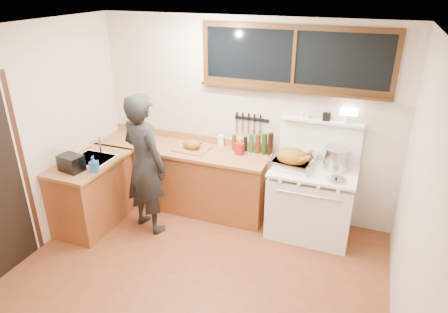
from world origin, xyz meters
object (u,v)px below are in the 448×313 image
at_px(vintage_stove, 311,200).
at_px(roast_turkey, 292,160).
at_px(cutting_board, 192,146).
at_px(man, 145,165).

xyz_separation_m(vintage_stove, roast_turkey, (-0.26, -0.06, 0.54)).
bearing_deg(vintage_stove, cutting_board, 179.60).
bearing_deg(roast_turkey, vintage_stove, 13.21).
height_order(vintage_stove, man, man).
bearing_deg(man, vintage_stove, 17.56).
relative_size(vintage_stove, man, 0.89).
distance_m(cutting_board, roast_turkey, 1.37).
height_order(vintage_stove, cutting_board, vintage_stove).
xyz_separation_m(vintage_stove, man, (-1.97, -0.62, 0.44)).
distance_m(vintage_stove, roast_turkey, 0.60).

